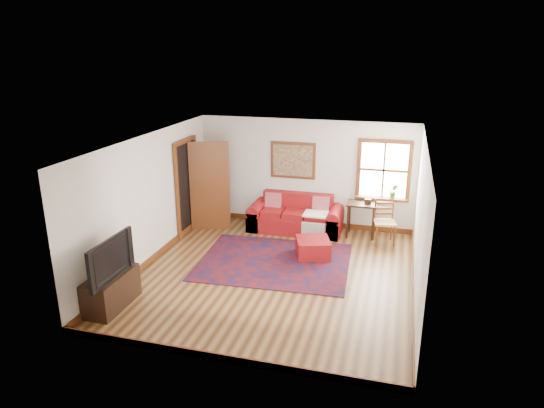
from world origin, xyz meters
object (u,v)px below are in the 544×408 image
(red_ottoman, at_px, (313,248))
(media_cabinet, at_px, (111,291))
(side_table, at_px, (362,208))
(ladder_back_chair, at_px, (384,220))
(red_leather_sofa, at_px, (296,219))

(red_ottoman, distance_m, media_cabinet, 3.96)
(side_table, height_order, ladder_back_chair, ladder_back_chair)
(red_ottoman, xyz_separation_m, ladder_back_chair, (1.33, 1.15, 0.33))
(ladder_back_chair, relative_size, media_cabinet, 0.91)
(media_cabinet, bearing_deg, side_table, 49.30)
(red_ottoman, bearing_deg, ladder_back_chair, 22.43)
(side_table, xyz_separation_m, media_cabinet, (-3.60, -4.19, -0.36))
(red_leather_sofa, bearing_deg, media_cabinet, -117.01)
(red_ottoman, relative_size, side_table, 0.83)
(red_leather_sofa, distance_m, side_table, 1.52)
(red_ottoman, height_order, side_table, side_table)
(red_leather_sofa, height_order, ladder_back_chair, ladder_back_chair)
(ladder_back_chair, bearing_deg, side_table, 155.92)
(ladder_back_chair, bearing_deg, red_ottoman, -139.22)
(red_leather_sofa, relative_size, side_table, 2.72)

